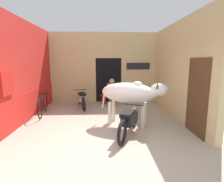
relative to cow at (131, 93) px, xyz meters
The scene contains 10 objects.
ground_plane 2.07m from the cow, 118.09° to the right, with size 30.00×30.00×0.00m, color tan.
wall_left_shopfront 3.61m from the cow, 166.68° to the left, with size 0.25×4.85×3.30m.
wall_back_with_doorway 3.62m from the cow, 102.09° to the left, with size 5.05×0.93×3.30m.
wall_right_with_door 2.03m from the cow, 23.84° to the left, with size 0.22×4.85×3.30m.
cow is the anchor object (origin of this frame).
motorcycle_near 0.96m from the cow, 100.69° to the right, with size 0.86×1.74×0.74m.
motorcycle_far 2.86m from the cow, 129.62° to the left, with size 0.69×1.73×0.71m.
bicycle 3.36m from the cow, 158.65° to the left, with size 0.44×1.72×0.74m.
shopkeeper_seated 2.62m from the cow, 100.56° to the left, with size 0.41×0.34×1.19m.
plastic_stool 2.98m from the cow, 106.76° to the left, with size 0.32×0.32×0.43m.
Camera 1 is at (0.08, -3.57, 1.95)m, focal length 28.00 mm.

